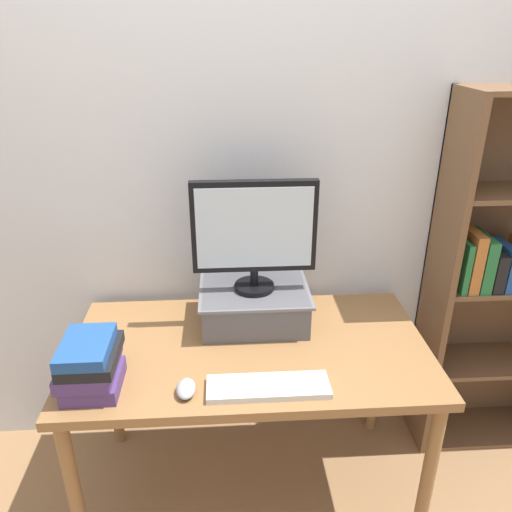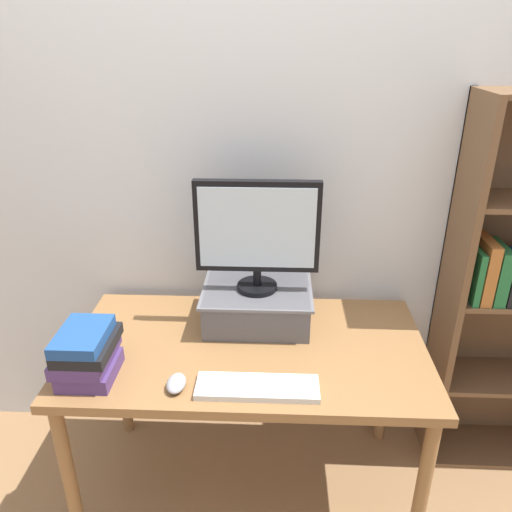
{
  "view_description": "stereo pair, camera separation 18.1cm",
  "coord_description": "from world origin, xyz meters",
  "views": [
    {
      "loc": [
        -0.08,
        -1.58,
        1.84
      ],
      "look_at": [
        0.03,
        0.07,
        1.08
      ],
      "focal_mm": 35.0,
      "sensor_mm": 36.0,
      "label": 1
    },
    {
      "loc": [
        0.1,
        -1.58,
        1.84
      ],
      "look_at": [
        0.03,
        0.07,
        1.08
      ],
      "focal_mm": 35.0,
      "sensor_mm": 36.0,
      "label": 2
    }
  ],
  "objects": [
    {
      "name": "back_wall",
      "position": [
        0.0,
        0.45,
        1.3
      ],
      "size": [
        7.0,
        0.08,
        2.6
      ],
      "color": "silver",
      "rests_on": "ground_plane"
    },
    {
      "name": "computer_mouse",
      "position": [
        -0.22,
        -0.26,
        0.76
      ],
      "size": [
        0.06,
        0.1,
        0.04
      ],
      "color": "#99999E",
      "rests_on": "desk"
    },
    {
      "name": "bookshelf_unit",
      "position": [
        1.13,
        0.29,
        0.84
      ],
      "size": [
        0.68,
        0.28,
        1.64
      ],
      "color": "brown",
      "rests_on": "ground_plane"
    },
    {
      "name": "keyboard",
      "position": [
        0.05,
        -0.26,
        0.75
      ],
      "size": [
        0.41,
        0.13,
        0.02
      ],
      "color": "silver",
      "rests_on": "desk"
    },
    {
      "name": "computer_monitor",
      "position": [
        0.03,
        0.17,
        1.14
      ],
      "size": [
        0.48,
        0.16,
        0.44
      ],
      "color": "black",
      "rests_on": "riser_box"
    },
    {
      "name": "desk",
      "position": [
        0.0,
        0.0,
        0.66
      ],
      "size": [
        1.35,
        0.74,
        0.74
      ],
      "color": "olive",
      "rests_on": "ground_plane"
    },
    {
      "name": "ground_plane",
      "position": [
        0.0,
        0.0,
        0.0
      ],
      "size": [
        12.0,
        12.0,
        0.0
      ],
      "primitive_type": "plane",
      "color": "olive"
    },
    {
      "name": "book_stack",
      "position": [
        -0.54,
        -0.2,
        0.83
      ],
      "size": [
        0.19,
        0.24,
        0.18
      ],
      "color": "#4C336B",
      "rests_on": "desk"
    },
    {
      "name": "riser_box",
      "position": [
        0.03,
        0.17,
        0.82
      ],
      "size": [
        0.44,
        0.34,
        0.15
      ],
      "color": "#515156",
      "rests_on": "desk"
    }
  ]
}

